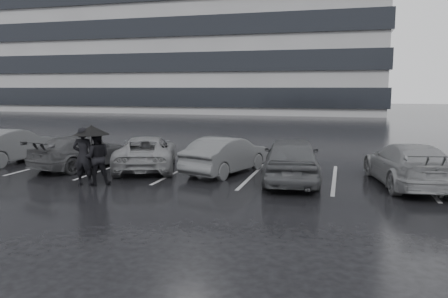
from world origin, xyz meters
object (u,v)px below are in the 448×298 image
car_west_d (11,146)px  car_main (291,159)px  car_west_b (147,153)px  car_west_a (227,155)px  car_west_c (83,152)px  pedestrian_left (84,156)px  car_east (408,164)px  pedestrian_right (97,157)px

car_west_d → car_main: bearing=178.3°
car_main → car_west_b: 5.63m
car_west_d → car_west_b: bearing=-176.7°
car_west_a → car_west_c: 5.65m
car_west_b → pedestrian_left: bearing=57.7°
car_main → car_east: car_main is taller
car_west_a → car_west_d: car_west_d is taller
car_west_a → car_west_b: 3.13m
pedestrian_left → pedestrian_right: pedestrian_left is taller
pedestrian_right → pedestrian_left: bearing=-4.5°
car_east → pedestrian_left: bearing=4.4°
car_west_b → pedestrian_right: size_ratio=2.57×
pedestrian_left → car_west_d: bearing=-40.3°
car_west_a → car_west_c: size_ratio=0.93×
car_main → car_east: (3.60, 0.43, -0.08)m
car_west_d → car_east: size_ratio=0.91×
car_west_c → pedestrian_left: 3.28m
car_main → car_west_a: (-2.43, 0.93, -0.10)m
car_main → car_east: size_ratio=0.95×
car_west_b → pedestrian_right: bearing=63.8°
car_west_a → car_east: bearing=-167.0°
car_west_a → car_west_c: bearing=22.1°
car_west_c → car_west_a: bearing=-161.2°
car_west_a → car_east: car_east is taller
car_main → car_west_a: bearing=-28.0°
car_west_b → car_west_d: 6.02m
car_west_b → car_east: (9.16, -0.47, 0.05)m
car_main → car_west_b: size_ratio=0.98×
car_west_a → car_east: 6.05m
car_west_b → car_west_c: (-2.50, -0.38, -0.00)m
car_main → car_west_c: car_main is taller
car_east → pedestrian_left: size_ratio=2.53×
car_west_c → car_west_d: (-3.51, 0.25, 0.07)m
car_west_a → car_west_c: (-5.63, -0.42, -0.03)m
car_west_c → pedestrian_right: size_ratio=2.45×
car_main → car_west_a: size_ratio=1.11×
car_west_a → car_west_d: 9.15m
car_west_d → pedestrian_right: 6.33m
car_west_a → car_east: size_ratio=0.85×
car_east → pedestrian_right: pedestrian_right is taller
car_west_c → pedestrian_right: (2.16, -2.55, 0.25)m
car_west_b → pedestrian_right: 2.95m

